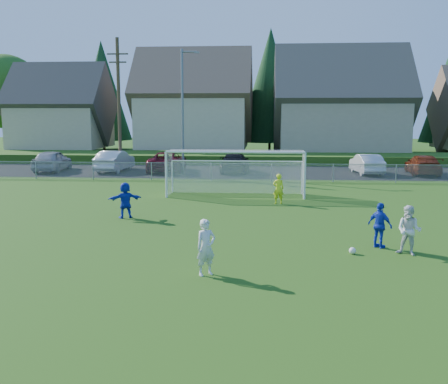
{
  "coord_description": "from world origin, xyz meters",
  "views": [
    {
      "loc": [
        1.64,
        -12.29,
        4.51
      ],
      "look_at": [
        0.0,
        8.0,
        1.4
      ],
      "focal_mm": 42.0,
      "sensor_mm": 36.0,
      "label": 1
    }
  ],
  "objects": [
    {
      "name": "houses_row",
      "position": [
        1.97,
        42.46,
        7.33
      ],
      "size": [
        53.9,
        11.45,
        13.27
      ],
      "color": "tan",
      "rests_on": "ground"
    },
    {
      "name": "goalkeeper",
      "position": [
        2.26,
        13.5,
        0.75
      ],
      "size": [
        0.59,
        0.44,
        1.5
      ],
      "primitive_type": "imported",
      "rotation": [
        0.0,
        0.0,
        3.29
      ],
      "color": "#DBED1B",
      "rests_on": "ground"
    },
    {
      "name": "player_white_a",
      "position": [
        -0.0,
        1.76,
        0.79
      ],
      "size": [
        0.69,
        0.65,
        1.59
      ],
      "primitive_type": "imported",
      "rotation": [
        0.0,
        0.0,
        0.62
      ],
      "color": "silver",
      "rests_on": "ground"
    },
    {
      "name": "grass_embankment",
      "position": [
        0.0,
        35.0,
        0.4
      ],
      "size": [
        70.0,
        6.0,
        0.8
      ],
      "primitive_type": "cube",
      "color": "#1E420F",
      "rests_on": "ground"
    },
    {
      "name": "utility_pole",
      "position": [
        -9.5,
        27.0,
        5.15
      ],
      "size": [
        1.6,
        0.26,
        10.0
      ],
      "color": "#473321",
      "rests_on": "ground"
    },
    {
      "name": "streetlight",
      "position": [
        -4.45,
        26.0,
        4.84
      ],
      "size": [
        1.38,
        0.18,
        9.0
      ],
      "color": "slate",
      "rests_on": "ground"
    },
    {
      "name": "chainlink_fence",
      "position": [
        0.0,
        22.0,
        0.63
      ],
      "size": [
        52.06,
        0.06,
        1.2
      ],
      "color": "gray",
      "rests_on": "ground"
    },
    {
      "name": "player_blue_b",
      "position": [
        -4.37,
        9.43,
        0.78
      ],
      "size": [
        1.5,
        1.02,
        1.55
      ],
      "primitive_type": "imported",
      "rotation": [
        0.0,
        0.0,
        3.57
      ],
      "color": "#132EB4",
      "rests_on": "ground"
    },
    {
      "name": "asphalt_lot",
      "position": [
        0.0,
        27.5,
        0.01
      ],
      "size": [
        60.0,
        60.0,
        0.0
      ],
      "primitive_type": "plane",
      "color": "black",
      "rests_on": "ground"
    },
    {
      "name": "car_b",
      "position": [
        -9.97,
        26.99,
        0.8
      ],
      "size": [
        2.0,
        4.94,
        1.59
      ],
      "primitive_type": "imported",
      "rotation": [
        0.0,
        0.0,
        3.08
      ],
      "color": "silver",
      "rests_on": "ground"
    },
    {
      "name": "tree_row",
      "position": [
        1.04,
        48.74,
        6.91
      ],
      "size": [
        65.98,
        12.36,
        13.8
      ],
      "color": "#382616",
      "rests_on": "ground"
    },
    {
      "name": "car_g",
      "position": [
        13.04,
        26.72,
        0.72
      ],
      "size": [
        2.46,
        5.1,
        1.43
      ],
      "primitive_type": "imported",
      "rotation": [
        0.0,
        0.0,
        3.05
      ],
      "color": "#621F0A",
      "rests_on": "ground"
    },
    {
      "name": "car_a",
      "position": [
        -14.8,
        26.68,
        0.82
      ],
      "size": [
        2.28,
        4.95,
        1.65
      ],
      "primitive_type": "imported",
      "rotation": [
        0.0,
        0.0,
        3.21
      ],
      "color": "#96999D",
      "rests_on": "ground"
    },
    {
      "name": "ground",
      "position": [
        0.0,
        0.0,
        0.0
      ],
      "size": [
        160.0,
        160.0,
        0.0
      ],
      "primitive_type": "plane",
      "color": "#193D0C",
      "rests_on": "ground"
    },
    {
      "name": "soccer_goal",
      "position": [
        0.0,
        16.05,
        1.63
      ],
      "size": [
        7.42,
        1.9,
        2.5
      ],
      "color": "white",
      "rests_on": "ground"
    },
    {
      "name": "player_white_b",
      "position": [
        6.19,
        4.34,
        0.8
      ],
      "size": [
        0.97,
        0.91,
        1.59
      ],
      "primitive_type": "imported",
      "rotation": [
        0.0,
        0.0,
        -0.53
      ],
      "color": "silver",
      "rests_on": "ground"
    },
    {
      "name": "car_c",
      "position": [
        -5.92,
        27.15,
        0.76
      ],
      "size": [
        2.82,
        5.61,
        1.52
      ],
      "primitive_type": "imported",
      "rotation": [
        0.0,
        0.0,
        3.2
      ],
      "color": "#540916",
      "rests_on": "ground"
    },
    {
      "name": "soccer_ball",
      "position": [
        4.44,
        4.3,
        0.11
      ],
      "size": [
        0.22,
        0.22,
        0.22
      ],
      "primitive_type": "sphere",
      "color": "white",
      "rests_on": "ground"
    },
    {
      "name": "player_blue_a",
      "position": [
        5.46,
        5.18,
        0.76
      ],
      "size": [
        0.9,
        0.9,
        1.53
      ],
      "primitive_type": "imported",
      "rotation": [
        0.0,
        0.0,
        2.36
      ],
      "color": "#132EB4",
      "rests_on": "ground"
    },
    {
      "name": "car_d",
      "position": [
        -0.72,
        27.03,
        0.72
      ],
      "size": [
        2.1,
        5.01,
        1.45
      ],
      "primitive_type": "imported",
      "rotation": [
        0.0,
        0.0,
        3.13
      ],
      "color": "black",
      "rests_on": "ground"
    },
    {
      "name": "car_f",
      "position": [
        9.02,
        26.81,
        0.74
      ],
      "size": [
        1.95,
        4.59,
        1.47
      ],
      "primitive_type": "imported",
      "rotation": [
        0.0,
        0.0,
        3.23
      ],
      "color": "silver",
      "rests_on": "ground"
    }
  ]
}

